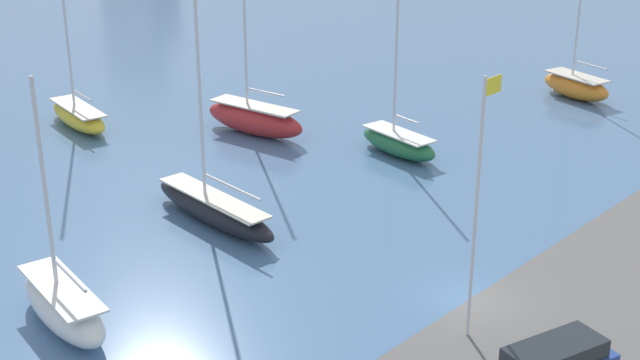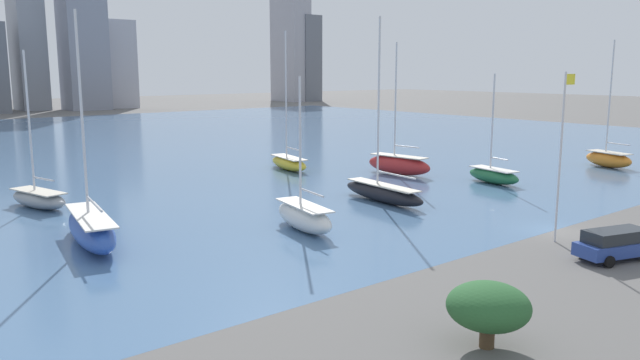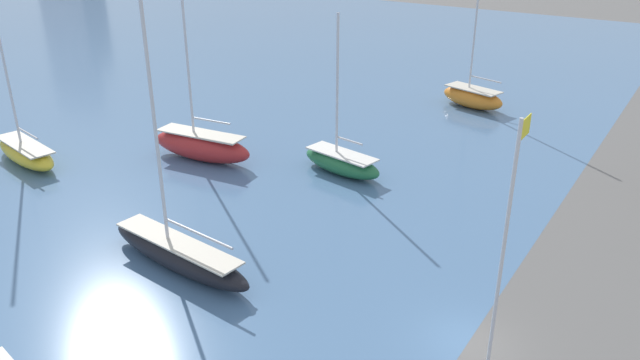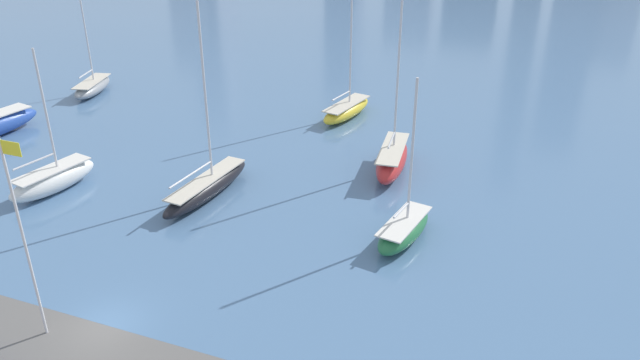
{
  "view_description": "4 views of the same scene",
  "coord_description": "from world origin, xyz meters",
  "px_view_note": "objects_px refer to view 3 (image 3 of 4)",
  "views": [
    {
      "loc": [
        -31.15,
        -19.43,
        20.38
      ],
      "look_at": [
        -0.41,
        9.03,
        3.6
      ],
      "focal_mm": 50.0,
      "sensor_mm": 36.0,
      "label": 1
    },
    {
      "loc": [
        -41.07,
        -23.25,
        11.5
      ],
      "look_at": [
        -7.23,
        17.99,
        2.11
      ],
      "focal_mm": 35.0,
      "sensor_mm": 36.0,
      "label": 2
    },
    {
      "loc": [
        -22.07,
        -6.57,
        17.78
      ],
      "look_at": [
        4.84,
        10.92,
        3.39
      ],
      "focal_mm": 35.0,
      "sensor_mm": 36.0,
      "label": 3
    },
    {
      "loc": [
        20.65,
        -20.95,
        22.39
      ],
      "look_at": [
        6.95,
        14.59,
        3.36
      ],
      "focal_mm": 35.0,
      "sensor_mm": 36.0,
      "label": 4
    }
  ],
  "objects_px": {
    "sailboat_yellow": "(26,151)",
    "sailboat_orange": "(473,96)",
    "sailboat_black": "(178,252)",
    "sailboat_green": "(342,162)",
    "flag_pole": "(503,258)",
    "sailboat_red": "(202,145)"
  },
  "relations": [
    {
      "from": "sailboat_yellow",
      "to": "sailboat_green",
      "type": "relative_size",
      "value": 1.43
    },
    {
      "from": "sailboat_yellow",
      "to": "sailboat_black",
      "type": "distance_m",
      "value": 20.33
    },
    {
      "from": "sailboat_black",
      "to": "sailboat_green",
      "type": "height_order",
      "value": "sailboat_black"
    },
    {
      "from": "sailboat_yellow",
      "to": "sailboat_green",
      "type": "height_order",
      "value": "sailboat_yellow"
    },
    {
      "from": "sailboat_yellow",
      "to": "sailboat_orange",
      "type": "distance_m",
      "value": 38.53
    },
    {
      "from": "flag_pole",
      "to": "sailboat_red",
      "type": "bearing_deg",
      "value": 65.26
    },
    {
      "from": "sailboat_red",
      "to": "sailboat_orange",
      "type": "relative_size",
      "value": 0.97
    },
    {
      "from": "sailboat_red",
      "to": "sailboat_orange",
      "type": "height_order",
      "value": "sailboat_orange"
    },
    {
      "from": "sailboat_orange",
      "to": "sailboat_green",
      "type": "xyz_separation_m",
      "value": [
        -20.01,
        2.22,
        -0.18
      ]
    },
    {
      "from": "sailboat_orange",
      "to": "sailboat_black",
      "type": "height_order",
      "value": "sailboat_black"
    },
    {
      "from": "sailboat_black",
      "to": "sailboat_yellow",
      "type": "bearing_deg",
      "value": 82.84
    },
    {
      "from": "sailboat_yellow",
      "to": "sailboat_black",
      "type": "bearing_deg",
      "value": -91.16
    },
    {
      "from": "flag_pole",
      "to": "sailboat_yellow",
      "type": "xyz_separation_m",
      "value": [
        4.49,
        36.57,
        -5.28
      ]
    },
    {
      "from": "flag_pole",
      "to": "sailboat_green",
      "type": "xyz_separation_m",
      "value": [
        15.57,
        16.04,
        -5.33
      ]
    },
    {
      "from": "flag_pole",
      "to": "sailboat_yellow",
      "type": "bearing_deg",
      "value": 83.0
    },
    {
      "from": "sailboat_orange",
      "to": "sailboat_black",
      "type": "distance_m",
      "value": 35.57
    },
    {
      "from": "sailboat_black",
      "to": "sailboat_green",
      "type": "xyz_separation_m",
      "value": [
        15.44,
        -0.68,
        -0.06
      ]
    },
    {
      "from": "flag_pole",
      "to": "sailboat_black",
      "type": "distance_m",
      "value": 17.53
    },
    {
      "from": "sailboat_black",
      "to": "sailboat_green",
      "type": "distance_m",
      "value": 15.46
    },
    {
      "from": "flag_pole",
      "to": "sailboat_orange",
      "type": "distance_m",
      "value": 38.52
    },
    {
      "from": "sailboat_yellow",
      "to": "sailboat_orange",
      "type": "relative_size",
      "value": 1.06
    },
    {
      "from": "sailboat_orange",
      "to": "sailboat_yellow",
      "type": "bearing_deg",
      "value": 159.0
    }
  ]
}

